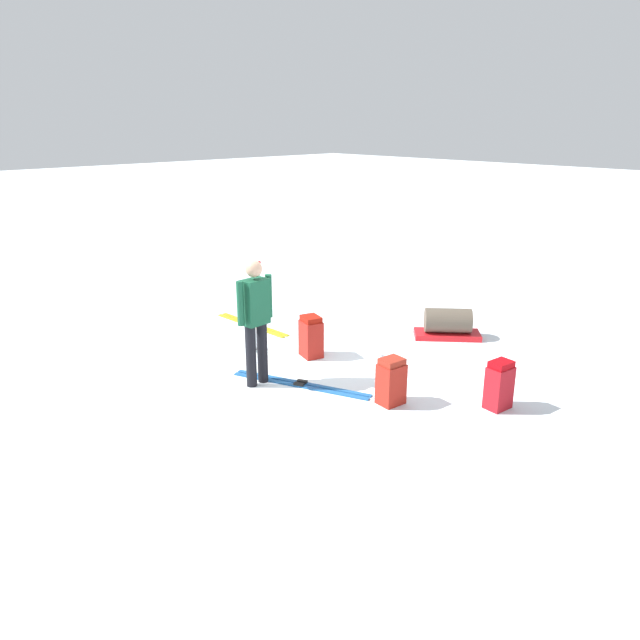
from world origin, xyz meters
The scene contains 10 objects.
ground_plane centered at (0.00, 0.00, 0.00)m, with size 80.00×80.00×0.00m, color white.
skier_standing centered at (1.03, -0.14, 0.95)m, with size 0.57×0.24×1.70m.
ski_pair_near centered at (-0.39, -2.12, 0.01)m, with size 0.24×1.72×0.05m.
ski_pair_far centered at (0.65, 0.31, 0.01)m, with size 0.90×1.90×0.05m.
backpack_large_dark centered at (-0.16, -0.37, 0.31)m, with size 0.35×0.39×0.63m.
backpack_bright centered at (0.19, 1.49, 0.30)m, with size 0.33×0.29×0.60m.
backpack_small_spare centered at (-0.67, 2.48, 0.30)m, with size 0.33×0.27×0.62m.
ski_poles_planted_near centered at (0.27, -1.07, 0.78)m, with size 0.21×0.11×1.40m.
gear_sled centered at (-2.34, 0.56, 0.22)m, with size 1.04×1.08×0.49m.
thermos_bottle centered at (-0.49, 0.75, 0.13)m, with size 0.07×0.07×0.26m, color #AAB7BF.
Camera 1 is at (5.59, 5.87, 3.40)m, focal length 34.02 mm.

